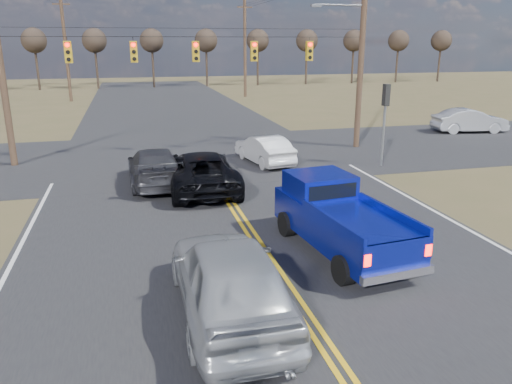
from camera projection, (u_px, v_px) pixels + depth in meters
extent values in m
plane|color=brown|center=(329.00, 353.00, 9.64)|extent=(160.00, 160.00, 0.00)
cube|color=#28282B|center=(229.00, 200.00, 18.92)|extent=(14.00, 120.00, 0.02)
cube|color=#28282B|center=(199.00, 156.00, 26.34)|extent=(120.00, 12.00, 0.02)
cylinder|color=#473323|center=(0.00, 59.00, 22.78)|extent=(0.32, 0.32, 10.00)
cylinder|color=#473323|center=(361.00, 56.00, 27.02)|extent=(0.32, 0.32, 10.00)
cylinder|color=black|center=(195.00, 37.00, 24.61)|extent=(18.00, 0.02, 0.02)
cylinder|color=black|center=(195.00, 28.00, 24.49)|extent=(18.00, 0.02, 0.02)
cube|color=#B28C14|center=(68.00, 52.00, 23.40)|extent=(0.34, 0.24, 1.00)
cylinder|color=#FF0C05|center=(67.00, 45.00, 23.17)|extent=(0.20, 0.06, 0.20)
cylinder|color=black|center=(68.00, 52.00, 23.27)|extent=(0.20, 0.06, 0.20)
cylinder|color=black|center=(69.00, 59.00, 23.36)|extent=(0.20, 0.06, 0.20)
cube|color=black|center=(67.00, 42.00, 23.11)|extent=(0.24, 0.14, 0.03)
cube|color=#B28C14|center=(134.00, 52.00, 24.10)|extent=(0.34, 0.24, 1.00)
cylinder|color=#FF0C05|center=(133.00, 45.00, 23.88)|extent=(0.20, 0.06, 0.20)
cylinder|color=black|center=(134.00, 52.00, 23.97)|extent=(0.20, 0.06, 0.20)
cylinder|color=black|center=(134.00, 59.00, 24.07)|extent=(0.20, 0.06, 0.20)
cube|color=black|center=(133.00, 42.00, 23.82)|extent=(0.24, 0.14, 0.03)
cube|color=#B28C14|center=(196.00, 51.00, 24.81)|extent=(0.34, 0.24, 1.00)
cylinder|color=#FF0C05|center=(196.00, 45.00, 24.59)|extent=(0.20, 0.06, 0.20)
cylinder|color=black|center=(196.00, 52.00, 24.68)|extent=(0.20, 0.06, 0.20)
cylinder|color=black|center=(196.00, 58.00, 24.78)|extent=(0.20, 0.06, 0.20)
cube|color=black|center=(196.00, 42.00, 24.53)|extent=(0.24, 0.14, 0.03)
cube|color=#B28C14|center=(254.00, 51.00, 25.52)|extent=(0.34, 0.24, 1.00)
cylinder|color=#FF0C05|center=(255.00, 44.00, 25.29)|extent=(0.20, 0.06, 0.20)
cylinder|color=black|center=(255.00, 51.00, 25.39)|extent=(0.20, 0.06, 0.20)
cylinder|color=black|center=(255.00, 58.00, 25.48)|extent=(0.20, 0.06, 0.20)
cube|color=black|center=(255.00, 42.00, 25.23)|extent=(0.24, 0.14, 0.03)
cube|color=#B28C14|center=(309.00, 51.00, 26.22)|extent=(0.34, 0.24, 1.00)
cylinder|color=#FF0C05|center=(310.00, 44.00, 26.00)|extent=(0.20, 0.06, 0.20)
cylinder|color=black|center=(310.00, 51.00, 26.09)|extent=(0.20, 0.06, 0.20)
cylinder|color=black|center=(310.00, 57.00, 26.19)|extent=(0.20, 0.06, 0.20)
cube|color=black|center=(311.00, 42.00, 25.94)|extent=(0.24, 0.14, 0.03)
cylinder|color=slate|center=(383.00, 133.00, 23.64)|extent=(0.12, 0.12, 3.20)
cube|color=black|center=(386.00, 95.00, 23.12)|extent=(0.24, 0.34, 1.00)
cylinder|color=slate|center=(340.00, 5.00, 25.93)|extent=(2.80, 0.10, 0.10)
cube|color=slate|center=(316.00, 6.00, 25.64)|extent=(0.55, 0.22, 0.14)
cylinder|color=#473323|center=(66.00, 50.00, 48.76)|extent=(0.32, 0.32, 10.00)
cube|color=#473323|center=(61.00, 4.00, 47.54)|extent=(1.60, 0.12, 0.12)
cylinder|color=#473323|center=(245.00, 49.00, 53.00)|extent=(0.32, 0.32, 10.00)
cube|color=#473323|center=(245.00, 7.00, 51.78)|extent=(1.60, 0.12, 0.12)
cylinder|color=#33261C|center=(37.00, 67.00, 61.22)|extent=(0.28, 0.28, 5.50)
sphere|color=#2D231C|center=(34.00, 40.00, 60.31)|extent=(3.00, 3.00, 3.00)
cylinder|color=#33261C|center=(97.00, 67.00, 62.87)|extent=(0.28, 0.28, 5.50)
sphere|color=#2D231C|center=(94.00, 40.00, 61.96)|extent=(3.00, 3.00, 3.00)
cylinder|color=#33261C|center=(153.00, 66.00, 64.52)|extent=(0.28, 0.28, 5.50)
sphere|color=#2D231C|center=(152.00, 40.00, 63.61)|extent=(3.00, 3.00, 3.00)
cylinder|color=#33261C|center=(207.00, 65.00, 66.16)|extent=(0.28, 0.28, 5.50)
sphere|color=#2D231C|center=(206.00, 41.00, 65.25)|extent=(3.00, 3.00, 3.00)
cylinder|color=#33261C|center=(258.00, 65.00, 67.81)|extent=(0.28, 0.28, 5.50)
sphere|color=#2D231C|center=(258.00, 41.00, 66.90)|extent=(3.00, 3.00, 3.00)
cylinder|color=#33261C|center=(306.00, 64.00, 69.46)|extent=(0.28, 0.28, 5.50)
sphere|color=#2D231C|center=(307.00, 41.00, 68.55)|extent=(3.00, 3.00, 3.00)
cylinder|color=#33261C|center=(353.00, 64.00, 71.11)|extent=(0.28, 0.28, 5.50)
sphere|color=#2D231C|center=(354.00, 41.00, 70.20)|extent=(3.00, 3.00, 3.00)
cylinder|color=#33261C|center=(397.00, 63.00, 72.76)|extent=(0.28, 0.28, 5.50)
sphere|color=#2D231C|center=(399.00, 41.00, 71.85)|extent=(3.00, 3.00, 3.00)
cylinder|color=#33261C|center=(439.00, 63.00, 74.41)|extent=(0.28, 0.28, 5.50)
sphere|color=#2D231C|center=(441.00, 41.00, 73.49)|extent=(3.00, 3.00, 3.00)
cylinder|color=black|center=(344.00, 270.00, 12.27)|extent=(0.39, 0.80, 0.77)
cylinder|color=black|center=(405.00, 259.00, 12.88)|extent=(0.39, 0.80, 0.77)
cylinder|color=black|center=(287.00, 224.00, 15.36)|extent=(0.39, 0.80, 0.77)
cylinder|color=black|center=(339.00, 217.00, 15.97)|extent=(0.39, 0.80, 0.77)
cube|color=#0D1996|center=(342.00, 224.00, 13.98)|extent=(2.47, 5.36, 0.96)
cube|color=#0D1996|center=(320.00, 185.00, 15.00)|extent=(1.94, 1.81, 0.69)
cube|color=black|center=(333.00, 192.00, 14.29)|extent=(1.53, 0.23, 0.43)
cube|color=#0D1996|center=(331.00, 220.00, 12.61)|extent=(0.44, 3.16, 0.19)
cube|color=#0D1996|center=(392.00, 212.00, 13.22)|extent=(0.44, 3.16, 0.19)
cube|color=#0D1996|center=(398.00, 253.00, 11.62)|extent=(1.91, 0.29, 0.58)
cube|color=silver|center=(398.00, 274.00, 11.71)|extent=(1.97, 0.39, 0.21)
cube|color=#FF0C05|center=(367.00, 261.00, 11.32)|extent=(0.18, 0.08, 0.29)
cube|color=#FF0C05|center=(428.00, 250.00, 11.88)|extent=(0.18, 0.08, 0.29)
imported|color=#ACAFB4|center=(229.00, 278.00, 10.68)|extent=(2.21, 5.43, 1.85)
imported|color=black|center=(201.00, 171.00, 20.04)|extent=(2.72, 5.74, 1.58)
imported|color=silver|center=(264.00, 149.00, 24.50)|extent=(2.17, 4.41, 1.39)
imported|color=#36363C|center=(155.00, 166.00, 20.89)|extent=(2.23, 5.28, 1.52)
imported|color=#ABAEB3|center=(470.00, 121.00, 32.83)|extent=(2.33, 4.91, 1.55)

